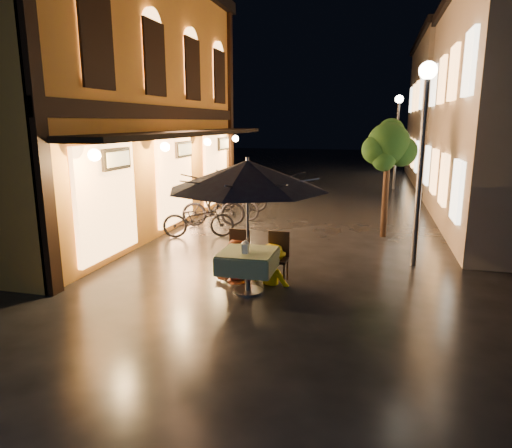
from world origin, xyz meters
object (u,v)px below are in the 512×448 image
(patio_umbrella, at_px, (247,175))
(table_lantern, at_px, (245,246))
(bicycle_0, at_px, (198,219))
(person_orange, at_px, (234,241))
(streetlamp_near, at_px, (424,129))
(cafe_table, at_px, (248,261))
(person_yellow, at_px, (272,245))

(patio_umbrella, bearing_deg, table_lantern, -90.00)
(patio_umbrella, bearing_deg, bicycle_0, 123.33)
(patio_umbrella, distance_m, person_orange, 1.53)
(patio_umbrella, distance_m, bicycle_0, 4.63)
(bicycle_0, bearing_deg, streetlamp_near, -122.24)
(cafe_table, bearing_deg, bicycle_0, 123.33)
(person_yellow, xyz_separation_m, bicycle_0, (-2.70, 3.02, -0.25))
(streetlamp_near, xyz_separation_m, person_yellow, (-2.74, -1.82, -2.17))
(patio_umbrella, height_order, person_orange, patio_umbrella)
(streetlamp_near, relative_size, bicycle_0, 2.22)
(cafe_table, xyz_separation_m, patio_umbrella, (0.00, -0.00, 1.56))
(table_lantern, bearing_deg, bicycle_0, 122.29)
(streetlamp_near, height_order, patio_umbrella, streetlamp_near)
(streetlamp_near, relative_size, person_orange, 2.64)
(streetlamp_near, bearing_deg, person_yellow, -146.33)
(cafe_table, bearing_deg, person_orange, 127.01)
(table_lantern, relative_size, bicycle_0, 0.13)
(bicycle_0, bearing_deg, patio_umbrella, -166.53)
(cafe_table, relative_size, person_yellow, 0.66)
(cafe_table, distance_m, table_lantern, 0.36)
(cafe_table, height_order, table_lantern, table_lantern)
(person_orange, xyz_separation_m, bicycle_0, (-1.95, 3.04, -0.30))
(table_lantern, xyz_separation_m, person_yellow, (0.32, 0.75, -0.17))
(cafe_table, relative_size, patio_umbrella, 0.35)
(streetlamp_near, bearing_deg, patio_umbrella, -141.63)
(cafe_table, bearing_deg, person_yellow, 61.72)
(table_lantern, distance_m, bicycle_0, 4.47)
(patio_umbrella, relative_size, bicycle_0, 1.50)
(cafe_table, bearing_deg, table_lantern, -90.00)
(person_orange, bearing_deg, cafe_table, 111.57)
(cafe_table, xyz_separation_m, bicycle_0, (-2.38, 3.62, -0.09))
(bicycle_0, bearing_deg, person_yellow, -158.02)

